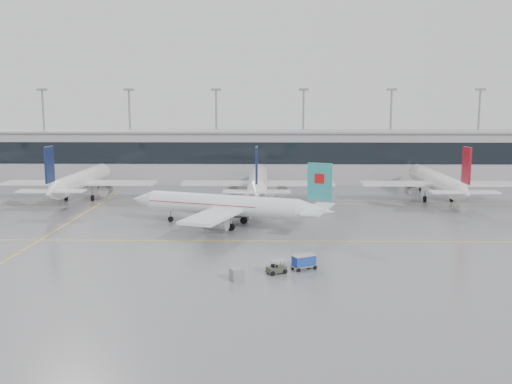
{
  "coord_description": "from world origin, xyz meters",
  "views": [
    {
      "loc": [
        1.51,
        -76.91,
        18.81
      ],
      "look_at": [
        0.0,
        12.0,
        5.0
      ],
      "focal_mm": 40.0,
      "sensor_mm": 36.0,
      "label": 1
    }
  ],
  "objects_px": {
    "baggage_tug": "(276,269)",
    "gse_unit": "(237,274)",
    "air_canada_jet": "(230,206)",
    "baggage_cart": "(304,261)"
  },
  "relations": [
    {
      "from": "air_canada_jet",
      "to": "baggage_cart",
      "type": "xyz_separation_m",
      "value": [
        9.82,
        -22.77,
        -2.26
      ]
    },
    {
      "from": "baggage_tug",
      "to": "gse_unit",
      "type": "xyz_separation_m",
      "value": [
        -4.32,
        -2.49,
        0.09
      ]
    },
    {
      "from": "air_canada_jet",
      "to": "baggage_tug",
      "type": "distance_m",
      "value": 25.51
    },
    {
      "from": "baggage_cart",
      "to": "gse_unit",
      "type": "distance_m",
      "value": 8.59
    },
    {
      "from": "baggage_cart",
      "to": "air_canada_jet",
      "type": "bearing_deg",
      "value": 85.04
    },
    {
      "from": "baggage_cart",
      "to": "baggage_tug",
      "type": "bearing_deg",
      "value": -180.0
    },
    {
      "from": "baggage_tug",
      "to": "gse_unit",
      "type": "distance_m",
      "value": 4.99
    },
    {
      "from": "air_canada_jet",
      "to": "baggage_tug",
      "type": "xyz_separation_m",
      "value": [
        6.65,
        -24.48,
        -2.71
      ]
    },
    {
      "from": "baggage_cart",
      "to": "gse_unit",
      "type": "xyz_separation_m",
      "value": [
        -7.49,
        -4.19,
        -0.35
      ]
    },
    {
      "from": "baggage_tug",
      "to": "gse_unit",
      "type": "height_order",
      "value": "baggage_tug"
    }
  ]
}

